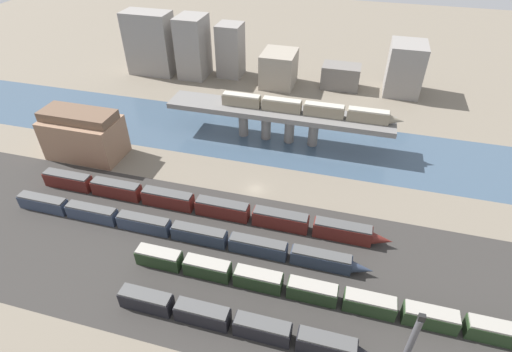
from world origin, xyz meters
TOP-DOWN VIEW (x-y plane):
  - ground_plane at (0.00, 0.00)m, footprint 400.00×400.00m
  - railbed_yard at (0.00, -24.00)m, footprint 280.00×42.00m
  - river_water at (0.00, 24.63)m, footprint 320.00×28.19m
  - bridge at (0.00, 24.63)m, footprint 65.46×9.51m
  - train_on_bridge at (8.25, 24.63)m, footprint 50.94×2.72m
  - train_yard_near at (7.47, -38.48)m, footprint 46.10×2.93m
  - train_yard_mid at (25.18, -28.51)m, footprint 85.43×3.05m
  - train_yard_far at (-12.18, -20.37)m, footprint 82.23×2.70m
  - train_yard_outer at (-10.26, -11.43)m, footprint 85.64×2.97m
  - warehouse_building at (-49.97, 2.81)m, footprint 20.55×11.33m
  - signal_tower at (35.26, -36.70)m, footprint 1.03×1.03m
  - city_block_far_left at (-58.97, 61.42)m, footprint 17.86×9.56m
  - city_block_left at (-41.87, 62.96)m, footprint 10.12×12.33m
  - city_block_center at (-28.41, 67.28)m, footprint 9.07×9.65m
  - city_block_right at (-8.43, 63.31)m, footprint 12.07×14.22m
  - city_block_far_right at (14.23, 66.87)m, footprint 13.70×8.69m
  - city_block_tall at (35.98, 68.61)m, footprint 12.06×13.97m

SIDE VIEW (x-z plane):
  - ground_plane at x=0.00m, z-range 0.00..0.00m
  - river_water at x=0.00m, z-range 0.00..0.01m
  - railbed_yard at x=0.00m, z-range 0.00..0.01m
  - train_yard_far at x=-12.18m, z-range -0.03..3.56m
  - train_yard_mid at x=25.18m, z-range -0.03..3.62m
  - train_yard_near at x=7.47m, z-range -0.04..3.75m
  - train_yard_outer at x=-10.26m, z-range -0.03..4.00m
  - city_block_far_right at x=14.23m, z-range 0.00..8.49m
  - signal_tower at x=35.26m, z-range -0.19..12.43m
  - city_block_right at x=-8.43m, z-range 0.00..12.45m
  - warehouse_building at x=-49.97m, z-range -0.34..13.34m
  - bridge at x=0.00m, z-range 3.08..12.95m
  - city_block_tall at x=35.98m, z-range 0.00..17.89m
  - city_block_center at x=-28.41m, z-range 0.00..19.75m
  - city_block_left at x=-41.87m, z-range 0.00..22.76m
  - train_on_bridge at x=8.25m, z-range 9.83..13.35m
  - city_block_far_left at x=-58.97m, z-range 0.00..23.45m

